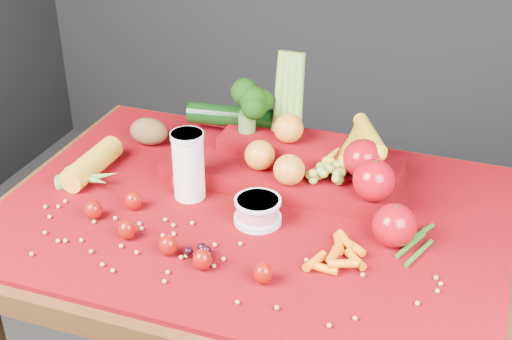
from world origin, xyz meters
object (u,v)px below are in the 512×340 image
(yogurt_bowl, at_px, (258,210))
(table, at_px, (253,251))
(milk_glass, at_px, (188,163))
(produce_mound, at_px, (299,158))

(yogurt_bowl, bearing_deg, table, 123.61)
(table, height_order, milk_glass, milk_glass)
(yogurt_bowl, height_order, produce_mound, produce_mound)
(table, bearing_deg, yogurt_bowl, -56.39)
(produce_mound, bearing_deg, milk_glass, -145.25)
(table, height_order, produce_mound, produce_mound)
(table, xyz_separation_m, produce_mound, (0.06, 0.15, 0.17))
(milk_glass, xyz_separation_m, yogurt_bowl, (0.17, -0.04, -0.05))
(table, relative_size, produce_mound, 1.86)
(milk_glass, distance_m, produce_mound, 0.25)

